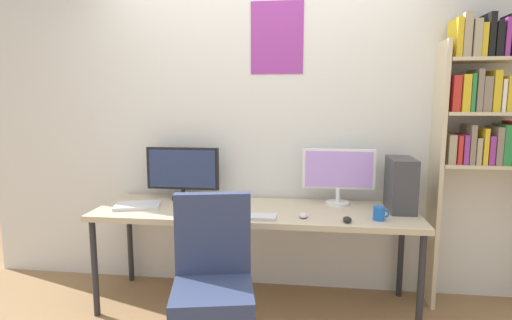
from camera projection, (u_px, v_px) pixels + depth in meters
wall_back at (262, 127)px, 3.30m from camera, size 4.70×0.11×2.60m
desk at (255, 216)px, 2.98m from camera, size 2.30×0.68×0.74m
bookshelf at (489, 119)px, 2.90m from camera, size 0.83×0.28×2.10m
office_chair at (213, 300)px, 2.33m from camera, size 0.52×0.52×0.99m
monitor_left at (183, 171)px, 3.22m from camera, size 0.58×0.18×0.41m
monitor_right at (338, 173)px, 3.07m from camera, size 0.54×0.18×0.42m
pc_tower at (401, 184)px, 2.92m from camera, size 0.17×0.34×0.38m
keyboard_main at (251, 216)px, 2.75m from camera, size 0.34×0.13×0.02m
mouse_left_side at (347, 219)px, 2.66m from camera, size 0.06×0.10×0.03m
mouse_right_side at (303, 215)px, 2.76m from camera, size 0.06×0.10×0.03m
laptop_closed at (137, 206)px, 3.02m from camera, size 0.37×0.30×0.02m
coffee_mug at (379, 213)px, 2.69m from camera, size 0.11×0.08×0.09m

